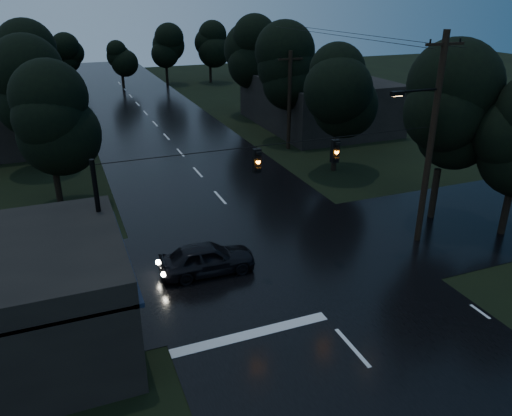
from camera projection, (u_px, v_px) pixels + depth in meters
main_road at (180, 153)px, 38.75m from camera, size 12.00×120.00×0.02m
cross_street at (273, 257)px, 23.39m from camera, size 60.00×9.00×0.02m
building_far_right at (317, 102)px, 46.05m from camera, size 10.00×14.00×4.40m
utility_pole_main at (430, 138)px, 22.97m from camera, size 3.50×0.30×10.00m
utility_pole_far at (289, 100)px, 38.33m from camera, size 2.00×0.30×7.50m
anchor_pole_left at (102, 235)px, 18.80m from camera, size 0.18×0.18×6.00m
span_signals at (296, 155)px, 20.64m from camera, size 15.00×0.37×1.12m
tree_corner_near at (447, 109)px, 25.27m from camera, size 4.48×4.48×9.44m
tree_left_a at (46, 118)px, 26.79m from camera, size 3.92×3.92×8.26m
tree_left_b at (34, 88)px, 33.26m from camera, size 4.20×4.20×8.85m
tree_left_c at (27, 64)px, 41.44m from camera, size 4.48×4.48×9.44m
tree_right_a at (339, 89)px, 32.76m from camera, size 4.20×4.20×8.85m
tree_right_b at (294, 67)px, 39.64m from camera, size 4.48×4.48×9.44m
tree_right_c at (255, 50)px, 48.22m from camera, size 4.76×4.76×10.03m
car at (207, 258)px, 21.87m from camera, size 4.25×1.84×1.43m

